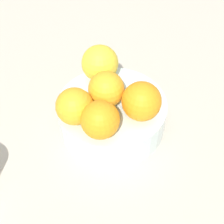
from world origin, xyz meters
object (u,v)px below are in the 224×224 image
Objects in this scene: orange_in_bowl_0 at (100,63)px; orange_in_bowl_2 at (107,89)px; orange_in_bowl_4 at (142,101)px; fruit_bowl at (112,115)px; orange_in_bowl_3 at (102,120)px; orange_in_bowl_1 at (74,106)px.

orange_in_bowl_0 is 1.09× the size of orange_in_bowl_2.
orange_in_bowl_0 is 6.66cm from orange_in_bowl_2.
fruit_bowl is at bearing 165.06° from orange_in_bowl_4.
orange_in_bowl_0 is at bearing 141.36° from orange_in_bowl_4.
orange_in_bowl_3 is 0.95× the size of orange_in_bowl_4.
orange_in_bowl_0 is at bearing 123.18° from fruit_bowl.
orange_in_bowl_0 is 11.42cm from orange_in_bowl_1.
orange_in_bowl_0 is at bearing 85.30° from orange_in_bowl_1.
orange_in_bowl_3 is at bearing -132.50° from orange_in_bowl_4.
orange_in_bowl_0 reaches higher than orange_in_bowl_4.
orange_in_bowl_2 reaches higher than fruit_bowl.
orange_in_bowl_4 is at bearing -38.64° from orange_in_bowl_0.
orange_in_bowl_4 is at bearing 20.31° from orange_in_bowl_1.
orange_in_bowl_3 is (5.27, -1.73, 0.03)cm from orange_in_bowl_1.
orange_in_bowl_4 is (5.10, 5.56, 0.18)cm from orange_in_bowl_3.
orange_in_bowl_1 is at bearing -132.89° from fruit_bowl.
orange_in_bowl_3 is (0.35, -7.02, 6.22)cm from fruit_bowl.
orange_in_bowl_1 is at bearing -94.70° from orange_in_bowl_0.
orange_in_bowl_3 reaches higher than fruit_bowl.
fruit_bowl is 9.38cm from orange_in_bowl_3.
orange_in_bowl_1 is (-0.94, -11.38, -0.30)cm from orange_in_bowl_0.
fruit_bowl is 9.75cm from orange_in_bowl_0.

